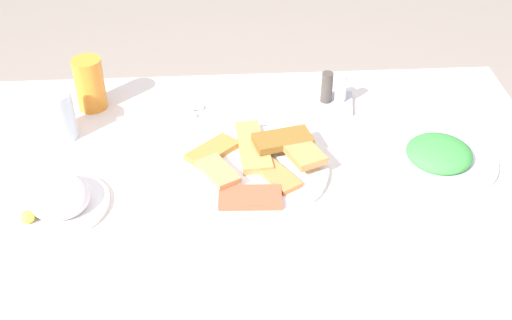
# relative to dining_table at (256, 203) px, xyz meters

# --- Properties ---
(dining_table) EXTENTS (1.23, 0.79, 0.75)m
(dining_table) POSITION_rel_dining_table_xyz_m (0.00, 0.00, 0.00)
(dining_table) COLOR silver
(dining_table) RESTS_ON ground_plane
(pide_platter) EXTENTS (0.29, 0.29, 0.04)m
(pide_platter) POSITION_rel_dining_table_xyz_m (-0.00, -0.01, 0.10)
(pide_platter) COLOR white
(pide_platter) RESTS_ON dining_table
(salad_plate_greens) EXTENTS (0.19, 0.19, 0.07)m
(salad_plate_greens) POSITION_rel_dining_table_xyz_m (0.38, 0.08, 0.11)
(salad_plate_greens) COLOR white
(salad_plate_greens) RESTS_ON dining_table
(salad_plate_rice) EXTENTS (0.24, 0.24, 0.05)m
(salad_plate_rice) POSITION_rel_dining_table_xyz_m (-0.37, -0.01, 0.10)
(salad_plate_rice) COLOR white
(salad_plate_rice) RESTS_ON dining_table
(soda_can) EXTENTS (0.07, 0.07, 0.12)m
(soda_can) POSITION_rel_dining_table_xyz_m (0.36, -0.27, 0.14)
(soda_can) COLOR orange
(soda_can) RESTS_ON dining_table
(drinking_glass) EXTENTS (0.07, 0.07, 0.11)m
(drinking_glass) POSITION_rel_dining_table_xyz_m (0.41, -0.15, 0.14)
(drinking_glass) COLOR silver
(drinking_glass) RESTS_ON dining_table
(paper_napkin) EXTENTS (0.18, 0.18, 0.00)m
(paper_napkin) POSITION_rel_dining_table_xyz_m (0.20, -0.20, 0.08)
(paper_napkin) COLOR white
(paper_napkin) RESTS_ON dining_table
(fork) EXTENTS (0.19, 0.06, 0.00)m
(fork) POSITION_rel_dining_table_xyz_m (0.20, -0.22, 0.09)
(fork) COLOR silver
(fork) RESTS_ON paper_napkin
(spoon) EXTENTS (0.16, 0.07, 0.00)m
(spoon) POSITION_rel_dining_table_xyz_m (0.20, -0.18, 0.09)
(spoon) COLOR silver
(spoon) RESTS_ON paper_napkin
(condiment_caddy) EXTENTS (0.10, 0.10, 0.08)m
(condiment_caddy) POSITION_rel_dining_table_xyz_m (-0.19, -0.24, 0.11)
(condiment_caddy) COLOR #B2B2B7
(condiment_caddy) RESTS_ON dining_table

